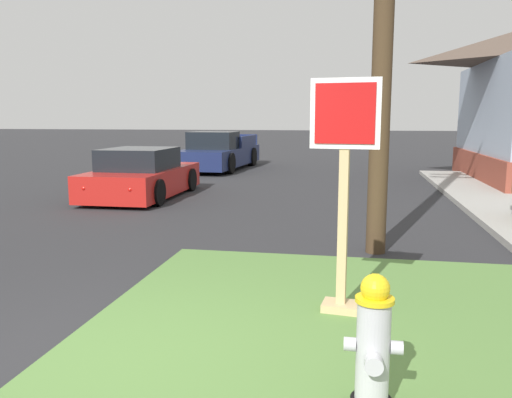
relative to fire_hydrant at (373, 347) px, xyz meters
name	(u,v)px	position (x,y,z in m)	size (l,w,h in m)	color
ground_plane	(104,371)	(-2.08, 0.31, -0.52)	(160.00, 160.00, 0.00)	#2B2B2D
grass_corner_patch	(340,324)	(-0.24, 1.54, -0.48)	(4.74, 4.65, 0.08)	#567F3D
fire_hydrant	(373,347)	(0.00, 0.00, 0.00)	(0.38, 0.34, 0.94)	black
stop_sign	(343,204)	(-0.24, 1.77, 0.65)	(0.66, 0.32, 2.30)	tan
manhole_cover	(218,269)	(-1.88, 3.20, -0.52)	(0.70, 0.70, 0.02)	black
parked_sedan_red	(142,176)	(-5.41, 9.04, 0.02)	(1.94, 4.08, 1.25)	red
pickup_truck_navy	(219,153)	(-5.31, 16.40, 0.09)	(2.26, 5.64, 1.48)	#19234C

